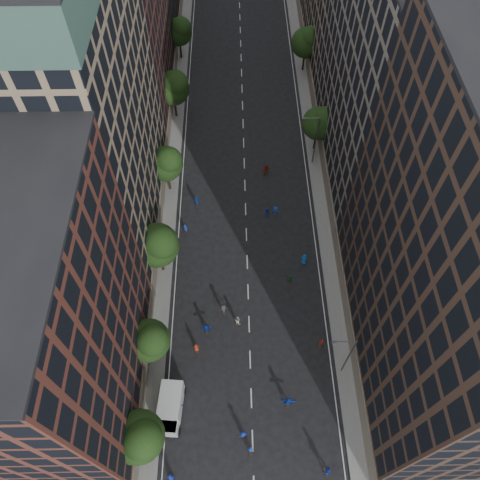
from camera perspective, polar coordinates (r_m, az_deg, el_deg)
The scene contains 37 objects.
ground at distance 70.57m, azimuth 0.61°, elevation 6.37°, with size 240.00×240.00×0.00m, color black.
sidewalk_left at distance 76.29m, azimuth -8.72°, elevation 10.52°, with size 4.00×105.00×0.15m, color slate.
sidewalk_right at distance 76.76m, azimuth 9.63°, elevation 10.71°, with size 4.00×105.00×0.15m, color slate.
bldg_left_a at distance 45.71m, azimuth -23.25°, elevation -10.25°, with size 14.00×22.00×30.00m, color #5B2D22.
bldg_left_b at distance 57.54m, azimuth -18.90°, elevation 12.95°, with size 14.00×26.00×34.00m, color #8E795D.
bldg_left_c at distance 77.05m, azimuth -15.18°, elevation 23.16°, with size 14.00×20.00×28.00m, color #5B2D22.
bldg_right_a at distance 46.15m, azimuth 25.96°, elevation -3.24°, with size 14.00×30.00×36.00m, color #412D22.
bldg_right_b at distance 65.39m, azimuth 18.49°, elevation 18.38°, with size 14.00×28.00×33.00m, color #6D645A.
tree_left_0 at distance 49.71m, azimuth -12.12°, elevation -22.47°, with size 5.20×5.20×8.83m.
tree_left_1 at distance 52.91m, azimuth -10.94°, elevation -11.91°, with size 4.80×4.80×8.21m.
tree_left_2 at distance 57.72m, azimuth -9.98°, elevation -0.53°, with size 5.60×5.60×9.45m.
tree_left_3 at distance 66.80m, azimuth -8.96°, elevation 9.30°, with size 5.00×5.00×8.58m.
tree_left_4 at distance 78.38m, azimuth -8.11°, elevation 18.00°, with size 5.40×5.40×9.08m.
tree_left_5 at distance 91.70m, azimuth -7.41°, elevation 23.99°, with size 4.80×4.80×8.33m.
tree_right_a at distance 73.13m, azimuth 9.74°, elevation 13.96°, with size 5.00×5.00×8.39m.
tree_right_b at distance 88.62m, azimuth 8.21°, elevation 22.85°, with size 5.20×5.20×8.83m.
streetlamp_near at distance 53.10m, azimuth 12.97°, elevation -13.48°, with size 2.64×0.22×9.06m.
streetlamp_far at distance 71.21m, azimuth 9.12°, elevation 12.17°, with size 2.64×0.22×9.06m.
cargo_van at distance 54.50m, azimuth -8.49°, elevation -19.51°, with size 2.97×5.59×2.88m.
skater_0 at distance 53.94m, azimuth -8.46°, elevation -26.69°, with size 0.74×0.48×1.52m, color #13239A.
skater_1 at distance 53.80m, azimuth 1.30°, elevation -24.20°, with size 0.60×0.39×1.63m, color #1646B4.
skater_2 at distance 54.08m, azimuth 10.52°, elevation -25.92°, with size 0.93×0.72×1.91m, color #122A97.
skater_3 at distance 54.10m, azimuth 0.39°, elevation -22.69°, with size 0.99×0.57×1.53m, color #142BA6.
skater_4 at distance 55.00m, azimuth -7.41°, elevation -19.34°, with size 1.13×0.47×1.92m, color #151BAD.
skater_5 at distance 54.95m, azimuth 5.90°, elevation -19.01°, with size 1.78×0.57×1.91m, color #1640B9.
skater_6 at distance 57.06m, azimuth -5.36°, elevation -12.93°, with size 0.74×0.48×1.51m, color #A3321B.
skater_7 at distance 57.85m, azimuth 9.85°, elevation -12.22°, with size 0.56×0.37×1.55m, color maroon.
skater_8 at distance 58.08m, azimuth -0.31°, elevation -9.77°, with size 0.81×0.63×1.67m, color silver.
skater_9 at distance 58.69m, azimuth -2.04°, elevation -8.44°, with size 1.13×0.65×1.75m, color #36363A.
skater_10 at distance 61.06m, azimuth 6.06°, elevation -4.77°, with size 0.92×0.38×1.56m, color #1F6A37.
skater_11 at distance 57.75m, azimuth -4.10°, elevation -10.72°, with size 1.61×0.51×1.73m, color #1537AC.
skater_12 at distance 62.61m, azimuth 7.81°, elevation -2.35°, with size 0.95×0.62×1.94m, color blue.
skater_13 at distance 65.44m, azimuth -6.68°, elevation 1.43°, with size 0.60×0.39×1.64m, color #153FAD.
skater_14 at distance 66.71m, azimuth 3.28°, elevation 3.34°, with size 0.80×0.62×1.65m, color #1536B0.
skater_15 at distance 66.95m, azimuth 4.33°, elevation 3.52°, with size 1.07×0.61×1.66m, color #1541AC.
skater_16 at distance 68.03m, azimuth -5.27°, elevation 4.70°, with size 1.07×0.44×1.82m, color #1447A7.
skater_17 at distance 71.86m, azimuth 3.19°, elevation 8.58°, with size 1.72×0.55×1.86m, color maroon.
Camera 1 is at (-1.52, -5.60, 53.83)m, focal length 35.00 mm.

